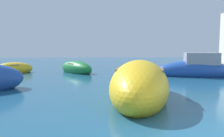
# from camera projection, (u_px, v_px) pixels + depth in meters

# --- Properties ---
(moored_boat_0) EXTENTS (3.35, 6.15, 2.05)m
(moored_boat_0) POSITION_uv_depth(u_px,v_px,m) (139.00, 86.00, 9.08)
(moored_boat_0) COLOR gold
(moored_boat_0) RESTS_ON ground
(moored_boat_1) EXTENTS (3.58, 4.05, 1.23)m
(moored_boat_1) POSITION_uv_depth(u_px,v_px,m) (76.00, 68.00, 18.60)
(moored_boat_1) COLOR #197233
(moored_boat_1) RESTS_ON ground
(moored_boat_2) EXTENTS (5.49, 2.41, 2.02)m
(moored_boat_2) POSITION_uv_depth(u_px,v_px,m) (196.00, 69.00, 16.20)
(moored_boat_2) COLOR #1E479E
(moored_boat_2) RESTS_ON ground
(moored_boat_5) EXTENTS (3.21, 2.93, 1.13)m
(moored_boat_5) POSITION_uv_depth(u_px,v_px,m) (13.00, 69.00, 18.10)
(moored_boat_5) COLOR gold
(moored_boat_5) RESTS_ON ground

